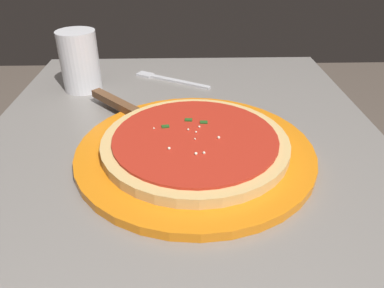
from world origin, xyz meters
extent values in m
cube|color=black|center=(-0.41, -0.27, 0.35)|extent=(0.06, 0.06, 0.70)
cube|color=black|center=(-0.41, 0.27, 0.35)|extent=(0.06, 0.06, 0.70)
cube|color=gray|center=(0.00, 0.00, 0.71)|extent=(0.96, 0.68, 0.03)
cylinder|color=orange|center=(-0.02, 0.02, 0.73)|extent=(0.37, 0.37, 0.01)
cylinder|color=#DBB26B|center=(-0.02, 0.02, 0.75)|extent=(0.29, 0.29, 0.02)
cylinder|color=red|center=(-0.02, 0.02, 0.76)|extent=(0.25, 0.25, 0.00)
sphere|color=#EFEACC|center=(-0.04, 0.03, 0.76)|extent=(0.00, 0.00, 0.00)
sphere|color=#EFEACC|center=(-0.03, 0.02, 0.76)|extent=(0.00, 0.00, 0.00)
sphere|color=#EFEACC|center=(-0.04, -0.05, 0.76)|extent=(0.00, 0.00, 0.00)
sphere|color=#EFEACC|center=(0.02, -0.02, 0.76)|extent=(0.00, 0.00, 0.00)
sphere|color=#EFEACC|center=(-0.01, 0.05, 0.76)|extent=(0.00, 0.00, 0.00)
sphere|color=#EFEACC|center=(-0.04, 0.01, 0.76)|extent=(0.00, 0.00, 0.00)
sphere|color=#EFEACC|center=(0.03, 0.02, 0.76)|extent=(0.00, 0.00, 0.00)
sphere|color=#EFEACC|center=(0.03, 0.03, 0.76)|extent=(0.00, 0.00, 0.00)
sphere|color=#EFEACC|center=(-0.01, 0.02, 0.76)|extent=(0.00, 0.00, 0.00)
cube|color=#23561E|center=(-0.05, -0.03, 0.76)|extent=(0.01, 0.01, 0.00)
cube|color=#23561E|center=(-0.07, 0.01, 0.76)|extent=(0.01, 0.01, 0.00)
cube|color=#23561E|center=(-0.06, 0.03, 0.76)|extent=(0.01, 0.01, 0.00)
cube|color=silver|center=(-0.09, -0.05, 0.74)|extent=(0.11, 0.11, 0.00)
cube|color=brown|center=(-0.17, -0.13, 0.75)|extent=(0.11, 0.10, 0.01)
cylinder|color=silver|center=(-0.28, -0.21, 0.79)|extent=(0.08, 0.08, 0.12)
cube|color=silver|center=(-0.31, -0.01, 0.73)|extent=(0.09, 0.14, 0.00)
cube|color=silver|center=(-0.36, -0.09, 0.73)|extent=(0.04, 0.04, 0.00)
camera|label=1|loc=(0.46, 0.00, 1.04)|focal=34.30mm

